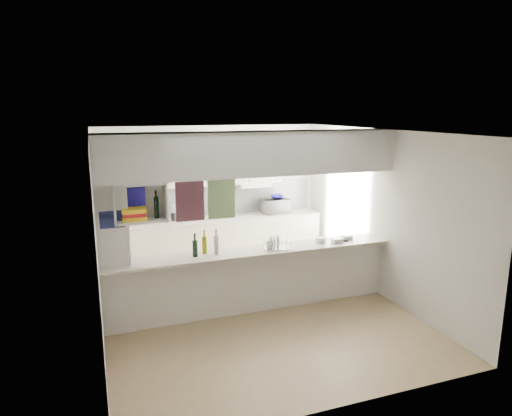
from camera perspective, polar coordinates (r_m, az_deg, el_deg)
name	(u,v)px	position (r m, az deg, el deg)	size (l,w,h in m)	color
floor	(253,310)	(6.88, -0.32, -12.62)	(4.80, 4.80, 0.00)	#9D845B
ceiling	(253,131)	(6.25, -0.35, 9.57)	(4.80, 4.80, 0.00)	white
wall_back	(211,195)	(8.69, -5.61, 1.64)	(4.20, 4.20, 0.00)	silver
wall_left	(96,238)	(6.10, -19.33, -3.61)	(4.80, 4.80, 0.00)	silver
wall_right	(380,213)	(7.39, 15.21, -0.63)	(4.80, 4.80, 0.00)	silver
servery_partition	(242,200)	(6.31, -1.82, 0.97)	(4.20, 0.50, 2.60)	silver
cubby_shelf	(138,205)	(5.96, -14.48, 0.42)	(0.65, 0.35, 0.50)	white
kitchen_run	(224,222)	(8.58, -4.08, -1.71)	(3.60, 0.63, 2.24)	beige
microwave	(276,206)	(8.83, 2.49, 0.29)	(0.51, 0.35, 0.29)	white
bowl	(277,197)	(8.80, 2.63, 1.40)	(0.25, 0.25, 0.06)	#140C86
dish_rack	(277,243)	(6.62, 2.60, -4.39)	(0.41, 0.34, 0.20)	silver
cup	(269,245)	(6.58, 1.70, -4.67)	(0.11, 0.11, 0.09)	white
wine_bottles	(206,246)	(6.35, -6.30, -4.69)	(0.37, 0.15, 0.36)	black
plastic_tubs	(333,239)	(7.04, 9.58, -3.89)	(0.60, 0.23, 0.08)	silver
utensil_jar	(174,217)	(8.36, -10.26, -1.12)	(0.10, 0.10, 0.13)	black
knife_block	(219,211)	(8.56, -4.68, -0.43)	(0.10, 0.08, 0.20)	#4D331A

